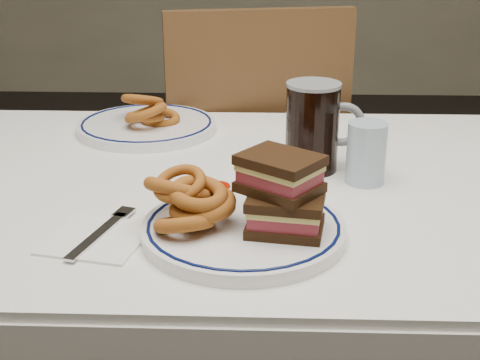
{
  "coord_description": "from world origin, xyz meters",
  "views": [
    {
      "loc": [
        0.05,
        -1.1,
        1.19
      ],
      "look_at": [
        0.02,
        -0.18,
        0.82
      ],
      "focal_mm": 50.0,
      "sensor_mm": 36.0,
      "label": 1
    }
  ],
  "objects_px": {
    "reuben_sandwich": "(283,194)",
    "beer_mug": "(314,126)",
    "chair_far": "(250,171)",
    "far_plate": "(147,126)",
    "main_plate": "(243,229)"
  },
  "relations": [
    {
      "from": "main_plate",
      "to": "reuben_sandwich",
      "type": "height_order",
      "value": "reuben_sandwich"
    },
    {
      "from": "chair_far",
      "to": "main_plate",
      "type": "xyz_separation_m",
      "value": [
        0.01,
        -0.82,
        0.23
      ]
    },
    {
      "from": "main_plate",
      "to": "far_plate",
      "type": "bearing_deg",
      "value": 114.21
    },
    {
      "from": "chair_far",
      "to": "far_plate",
      "type": "bearing_deg",
      "value": -123.82
    },
    {
      "from": "reuben_sandwich",
      "to": "far_plate",
      "type": "distance_m",
      "value": 0.59
    },
    {
      "from": "main_plate",
      "to": "far_plate",
      "type": "distance_m",
      "value": 0.55
    },
    {
      "from": "beer_mug",
      "to": "main_plate",
      "type": "bearing_deg",
      "value": -113.02
    },
    {
      "from": "main_plate",
      "to": "reuben_sandwich",
      "type": "bearing_deg",
      "value": -13.51
    },
    {
      "from": "main_plate",
      "to": "reuben_sandwich",
      "type": "distance_m",
      "value": 0.09
    },
    {
      "from": "chair_far",
      "to": "far_plate",
      "type": "distance_m",
      "value": 0.45
    },
    {
      "from": "beer_mug",
      "to": "far_plate",
      "type": "distance_m",
      "value": 0.41
    },
    {
      "from": "far_plate",
      "to": "beer_mug",
      "type": "bearing_deg",
      "value": -32.56
    },
    {
      "from": "reuben_sandwich",
      "to": "beer_mug",
      "type": "relative_size",
      "value": 0.83
    },
    {
      "from": "beer_mug",
      "to": "far_plate",
      "type": "xyz_separation_m",
      "value": [
        -0.34,
        0.22,
        -0.07
      ]
    },
    {
      "from": "reuben_sandwich",
      "to": "main_plate",
      "type": "bearing_deg",
      "value": 166.49
    }
  ]
}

